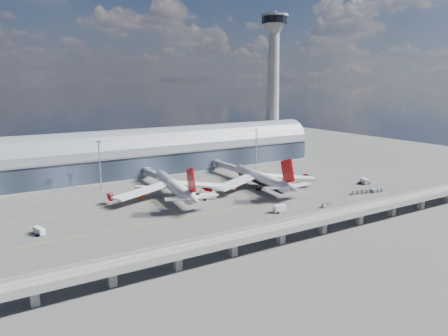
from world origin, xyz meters
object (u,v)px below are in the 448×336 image
floodlight_mast_right (256,148)px  service_truck_1 (280,209)px  airliner_right (262,179)px  service_truck_0 (39,231)px  service_truck_3 (364,181)px  control_tower (273,86)px  service_truck_2 (208,196)px  airliner_left (175,187)px  floodlight_mast_left (100,164)px  cargo_train_1 (363,191)px  cargo_train_2 (378,191)px  service_truck_5 (141,189)px  cargo_train_0 (326,205)px  service_truck_4 (263,185)px

floodlight_mast_right → service_truck_1: (-46.78, -81.04, -11.99)m
airliner_right → service_truck_0: (-111.49, -11.37, -4.03)m
service_truck_3 → service_truck_1: bearing=-144.0°
control_tower → service_truck_2: (-97.34, -74.37, -50.15)m
airliner_left → service_truck_2: 16.66m
floodlight_mast_left → cargo_train_1: bearing=-35.6°
cargo_train_2 → cargo_train_1: bearing=64.0°
service_truck_2 → service_truck_5: 37.38m
floodlight_mast_right → service_truck_3: (26.39, -64.76, -12.11)m
floodlight_mast_left → service_truck_3: 142.53m
floodlight_mast_left → service_truck_1: (53.22, -81.04, -11.99)m
airliner_left → service_truck_1: bearing=-48.3°
service_truck_3 → service_truck_5: service_truck_3 is taller
cargo_train_0 → service_truck_0: bearing=74.9°
floodlight_mast_left → service_truck_2: size_ratio=3.13×
service_truck_3 → service_truck_5: bearing=179.6°
service_truck_2 → floodlight_mast_right: bearing=-35.1°
service_truck_3 → cargo_train_1: service_truck_3 is taller
floodlight_mast_left → airliner_right: size_ratio=0.39×
airliner_left → service_truck_4: size_ratio=13.48×
service_truck_0 → service_truck_4: 114.42m
control_tower → airliner_right: size_ratio=1.58×
service_truck_4 → airliner_right: bearing=-133.2°
floodlight_mast_right → cargo_train_2: size_ratio=3.43×
airliner_right → cargo_train_1: airliner_right is taller
control_tower → airliner_right: bearing=-131.4°
service_truck_0 → airliner_left: bearing=1.2°
control_tower → floodlight_mast_right: bearing=-141.3°
service_truck_3 → service_truck_5: (-110.45, 48.82, -0.03)m
service_truck_5 → service_truck_1: bearing=-105.0°
service_truck_4 → service_truck_5: service_truck_5 is taller
control_tower → service_truck_4: size_ratio=20.80×
airliner_left → service_truck_3: (101.33, -28.40, -4.29)m
cargo_train_1 → airliner_right: bearing=37.9°
floodlight_mast_right → service_truck_5: 86.41m
floodlight_mast_left → airliner_left: 44.85m
service_truck_5 → cargo_train_2: (101.63, -65.06, -0.64)m
airliner_right → service_truck_2: size_ratio=7.96×
service_truck_3 → cargo_train_2: 18.49m
service_truck_3 → service_truck_5: size_ratio=1.12×
service_truck_5 → service_truck_3: bearing=-68.6°
airliner_right → service_truck_2: (-34.22, -2.74, -3.89)m
cargo_train_0 → control_tower: bearing=-27.5°
floodlight_mast_right → service_truck_0: floodlight_mast_right is taller
control_tower → floodlight_mast_right: (-35.00, -28.00, -38.00)m
service_truck_4 → cargo_train_0: bearing=-78.3°
service_truck_2 → service_truck_1: bearing=-137.6°
service_truck_3 → cargo_train_2: size_ratio=0.88×
airliner_right → cargo_train_2: bearing=-31.8°
airliner_left → service_truck_1: (28.16, -44.67, -4.18)m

